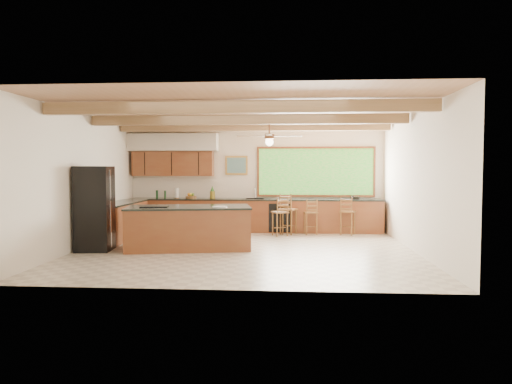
{
  "coord_description": "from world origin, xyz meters",
  "views": [
    {
      "loc": [
        0.91,
        -9.75,
        1.77
      ],
      "look_at": [
        0.18,
        0.8,
        1.22
      ],
      "focal_mm": 32.0,
      "sensor_mm": 36.0,
      "label": 1
    }
  ],
  "objects": [
    {
      "name": "room_shell",
      "position": [
        -0.17,
        0.65,
        2.21
      ],
      "size": [
        7.27,
        6.54,
        3.02
      ],
      "color": "silver",
      "rests_on": "ground"
    },
    {
      "name": "refrigerator",
      "position": [
        -3.22,
        -0.28,
        0.91
      ],
      "size": [
        0.77,
        0.76,
        1.81
      ],
      "rotation": [
        0.0,
        0.0,
        0.1
      ],
      "color": "black",
      "rests_on": "ground"
    },
    {
      "name": "bar_stool_d",
      "position": [
        2.51,
        2.4,
        0.61
      ],
      "size": [
        0.48,
        0.48,
        1.03
      ],
      "rotation": [
        0.0,
        0.0,
        -0.39
      ],
      "color": "brown",
      "rests_on": "ground"
    },
    {
      "name": "ground",
      "position": [
        0.0,
        0.0,
        0.0
      ],
      "size": [
        7.2,
        7.2,
        0.0
      ],
      "primitive_type": "plane",
      "color": "beige",
      "rests_on": "ground"
    },
    {
      "name": "island",
      "position": [
        -1.26,
        0.12,
        0.47
      ],
      "size": [
        2.85,
        1.7,
        0.95
      ],
      "rotation": [
        0.0,
        0.0,
        0.17
      ],
      "color": "brown",
      "rests_on": "ground"
    },
    {
      "name": "bar_stool_a",
      "position": [
        0.71,
        2.09,
        0.61
      ],
      "size": [
        0.49,
        0.49,
        1.03
      ],
      "rotation": [
        0.0,
        0.0,
        0.43
      ],
      "color": "brown",
      "rests_on": "ground"
    },
    {
      "name": "counter_run",
      "position": [
        -0.82,
        2.52,
        0.46
      ],
      "size": [
        7.12,
        3.1,
        1.27
      ],
      "color": "brown",
      "rests_on": "ground"
    },
    {
      "name": "bar_stool_b",
      "position": [
        1.53,
        2.4,
        0.58
      ],
      "size": [
        0.39,
        0.39,
        0.97
      ],
      "rotation": [
        0.0,
        0.0,
        0.14
      ],
      "color": "brown",
      "rests_on": "ground"
    },
    {
      "name": "bar_stool_c",
      "position": [
        0.93,
        2.39,
        0.66
      ],
      "size": [
        0.53,
        0.53,
        1.11
      ],
      "rotation": [
        0.0,
        0.0,
        -0.42
      ],
      "color": "brown",
      "rests_on": "ground"
    }
  ]
}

